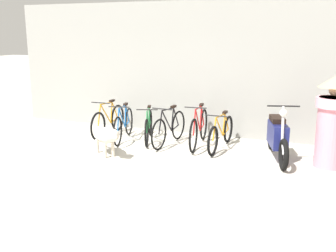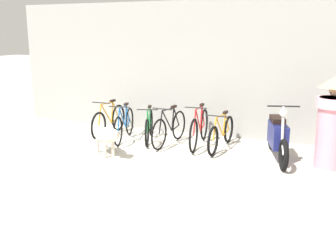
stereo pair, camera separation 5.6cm
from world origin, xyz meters
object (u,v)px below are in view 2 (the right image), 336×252
object	(u,v)px
bicycle_2	(149,126)
stray_dog	(106,136)
bicycle_0	(109,121)
motorcycle	(278,137)
person_in_robes	(332,121)
bicycle_1	(124,125)
bicycle_4	(199,129)
bicycle_3	(169,128)
bicycle_5	(221,134)

from	to	relation	value
bicycle_2	stray_dog	world-z (taller)	bicycle_2
bicycle_0	motorcycle	world-z (taller)	motorcycle
motorcycle	bicycle_2	bearing A→B (deg)	-112.43
bicycle_2	person_in_robes	bearing A→B (deg)	63.93
bicycle_1	bicycle_2	xyz separation A→B (m)	(0.56, 0.16, -0.02)
bicycle_4	person_in_robes	world-z (taller)	person_in_robes
motorcycle	bicycle_4	bearing A→B (deg)	-117.92
stray_dog	person_in_robes	size ratio (longest dim) A/B	0.59
bicycle_2	motorcycle	xyz separation A→B (m)	(2.87, -0.29, 0.12)
bicycle_1	bicycle_3	xyz separation A→B (m)	(1.10, 0.05, 0.01)
bicycle_0	bicycle_4	bearing A→B (deg)	86.67
person_in_robes	bicycle_5	bearing A→B (deg)	-29.45
bicycle_2	bicycle_3	distance (m)	0.55
bicycle_4	stray_dog	size ratio (longest dim) A/B	1.79
bicycle_3	bicycle_0	bearing A→B (deg)	-92.21
bicycle_5	person_in_robes	bearing A→B (deg)	81.92
stray_dog	person_in_robes	bearing A→B (deg)	49.55
bicycle_1	bicycle_3	size ratio (longest dim) A/B	0.99
bicycle_1	bicycle_3	world-z (taller)	bicycle_3
bicycle_1	bicycle_5	world-z (taller)	bicycle_1
bicycle_3	stray_dog	distance (m)	1.51
bicycle_5	stray_dog	world-z (taller)	bicycle_5
bicycle_3	person_in_robes	size ratio (longest dim) A/B	0.98
bicycle_3	stray_dog	size ratio (longest dim) A/B	1.64
bicycle_1	bicycle_3	distance (m)	1.10
motorcycle	stray_dog	distance (m)	3.35
bicycle_3	stray_dog	bearing A→B (deg)	-29.82
bicycle_1	motorcycle	distance (m)	3.43
stray_dog	bicycle_3	bearing A→B (deg)	92.54
bicycle_0	motorcycle	bearing A→B (deg)	82.24
bicycle_3	stray_dog	world-z (taller)	bicycle_3
motorcycle	person_in_robes	distance (m)	1.03
bicycle_4	bicycle_5	bearing A→B (deg)	77.88
bicycle_5	person_in_robes	size ratio (longest dim) A/B	1.02
bicycle_4	bicycle_1	bearing A→B (deg)	-89.03
stray_dog	person_in_robes	distance (m)	4.24
bicycle_5	bicycle_3	bearing A→B (deg)	-82.78
bicycle_3	bicycle_5	xyz separation A→B (m)	(1.14, 0.09, -0.03)
bicycle_2	bicycle_5	size ratio (longest dim) A/B	0.91
bicycle_1	bicycle_0	bearing A→B (deg)	-127.43
bicycle_0	bicycle_2	world-z (taller)	bicycle_0
bicycle_0	person_in_robes	size ratio (longest dim) A/B	0.98
bicycle_0	person_in_robes	xyz separation A→B (m)	(4.90, -0.50, 0.52)
bicycle_5	bicycle_0	bearing A→B (deg)	-89.34
bicycle_4	bicycle_5	world-z (taller)	bicycle_4
bicycle_0	bicycle_3	distance (m)	1.65
bicycle_3	bicycle_5	bearing A→B (deg)	98.90
bicycle_0	bicycle_2	size ratio (longest dim) A/B	1.06
bicycle_0	person_in_robes	distance (m)	4.96
person_in_robes	bicycle_2	bearing A→B (deg)	-24.91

